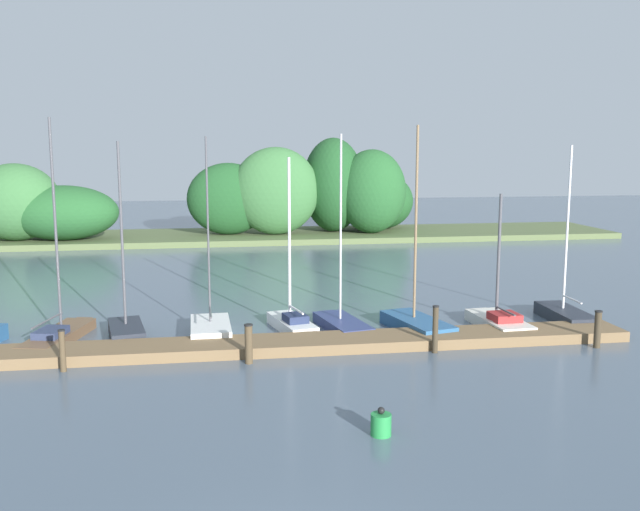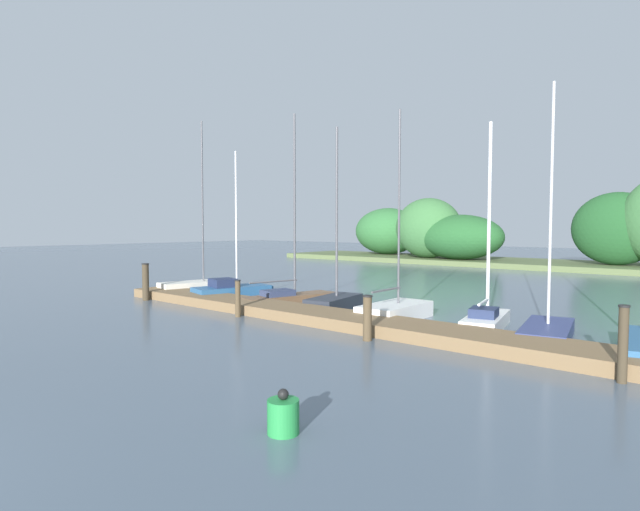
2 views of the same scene
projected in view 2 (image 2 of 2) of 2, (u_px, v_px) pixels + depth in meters
dock_pier at (395, 327)px, 14.81m from camera, size 25.84×1.80×0.35m
far_shore at (587, 233)px, 37.00m from camera, size 56.77×8.05×7.26m
sailboat_0 at (202, 285)px, 23.84m from camera, size 1.75×3.89×7.91m
sailboat_1 at (234, 290)px, 21.98m from camera, size 2.04×3.59×6.28m
sailboat_2 at (291, 295)px, 20.60m from camera, size 1.97×4.37×7.56m
sailboat_3 at (336, 299)px, 19.27m from camera, size 1.57×2.98×6.78m
sailboat_4 at (397, 310)px, 17.12m from camera, size 1.42×3.08×6.94m
sailboat_5 at (486, 316)px, 15.56m from camera, size 1.62×3.27×6.22m
sailboat_6 at (548, 327)px, 14.27m from camera, size 1.78×3.51×7.04m
mooring_piling_0 at (146, 282)px, 21.45m from camera, size 0.31×0.31×1.55m
mooring_piling_1 at (238, 298)px, 17.49m from camera, size 0.21×0.21×1.27m
mooring_piling_2 at (367, 318)px, 13.85m from camera, size 0.27×0.27×1.24m
mooring_piling_3 at (623, 344)px, 10.08m from camera, size 0.21×0.21×1.55m
channel_buoy_0 at (283, 416)px, 7.64m from camera, size 0.48×0.48×0.68m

